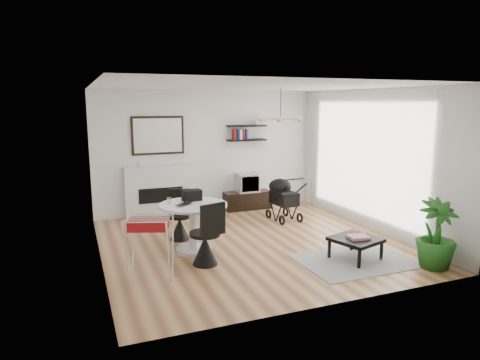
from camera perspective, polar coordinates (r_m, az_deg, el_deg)
name	(u,v)px	position (r m, az deg, el deg)	size (l,w,h in m)	color
floor	(250,243)	(7.60, 1.41, -8.43)	(5.00, 5.00, 0.00)	#925938
ceiling	(251,86)	(7.20, 1.50, 12.38)	(5.00, 5.00, 0.00)	white
wall_back	(207,152)	(9.61, -4.37, 3.76)	(5.00, 5.00, 0.00)	white
wall_left	(97,177)	(6.72, -18.58, 0.44)	(5.00, 5.00, 0.00)	white
wall_right	(371,160)	(8.56, 17.08, 2.53)	(5.00, 5.00, 0.00)	white
sheer_curtain	(360,159)	(8.65, 15.74, 2.68)	(0.04, 3.60, 2.60)	white
fireplace	(160,185)	(9.37, -10.61, -0.67)	(1.50, 0.17, 2.16)	white
shelf_lower	(247,140)	(9.76, 0.88, 5.36)	(0.90, 0.25, 0.04)	black
shelf_upper	(247,126)	(9.74, 0.89, 7.24)	(0.90, 0.25, 0.04)	black
pendant_lamp	(280,119)	(7.77, 5.42, 8.12)	(0.90, 0.90, 0.10)	tan
tv_console	(248,200)	(9.91, 1.02, -2.72)	(1.10, 0.38, 0.41)	black
crt_tv	(247,183)	(9.82, 0.95, -0.35)	(0.49, 0.43, 0.43)	silver
dining_table	(194,220)	(7.08, -6.22, -5.36)	(1.11, 1.11, 0.81)	white
laptop	(186,205)	(6.91, -7.24, -3.30)	(0.31, 0.20, 0.02)	black
black_bag	(192,195)	(7.22, -6.43, -2.04)	(0.31, 0.18, 0.18)	black
newspaper	(208,204)	(6.97, -4.34, -3.18)	(0.31, 0.25, 0.01)	silver
drinking_glass	(169,200)	(7.10, -9.43, -2.67)	(0.06, 0.06, 0.10)	white
chair_far	(180,224)	(7.80, -8.04, -5.85)	(0.46, 0.47, 0.90)	black
chair_near	(206,245)	(6.56, -4.58, -8.63)	(0.51, 0.53, 0.99)	black
drying_rack	(150,246)	(6.10, -11.90, -8.66)	(0.76, 0.74, 0.91)	white
stroller	(283,200)	(9.04, 5.73, -2.71)	(0.54, 0.82, 0.96)	black
rug	(355,261)	(7.03, 15.08, -10.33)	(1.73, 1.25, 0.01)	#9B9B9B
coffee_table	(356,240)	(7.00, 15.17, -7.75)	(0.83, 0.83, 0.34)	black
magazines	(358,237)	(6.96, 15.51, -7.34)	(0.31, 0.24, 0.04)	red
potted_plant	(436,234)	(7.01, 24.68, -6.55)	(0.58, 0.58, 1.04)	#1F5E1A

